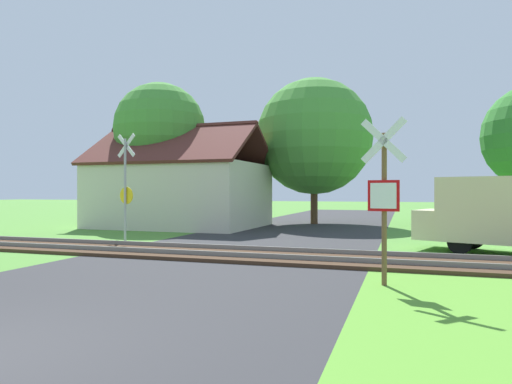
{
  "coord_description": "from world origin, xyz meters",
  "views": [
    {
      "loc": [
        4.71,
        -3.38,
        1.81
      ],
      "look_at": [
        0.5,
        9.55,
        1.8
      ],
      "focal_mm": 32.0,
      "sensor_mm": 36.0,
      "label": 1
    }
  ],
  "objects_px": {
    "house": "(181,192)",
    "tree_left": "(160,129)",
    "stop_sign_near": "(384,194)",
    "tree_center": "(314,137)",
    "crossing_sign_far": "(126,183)"
  },
  "relations": [
    {
      "from": "tree_left",
      "to": "tree_center",
      "type": "xyz_separation_m",
      "value": [
        7.6,
        3.77,
        -0.27
      ]
    },
    {
      "from": "stop_sign_near",
      "to": "tree_center",
      "type": "xyz_separation_m",
      "value": [
        -4.43,
        16.18,
        3.11
      ]
    },
    {
      "from": "stop_sign_near",
      "to": "crossing_sign_far",
      "type": "xyz_separation_m",
      "value": [
        -9.4,
        5.38,
        0.35
      ]
    },
    {
      "from": "stop_sign_near",
      "to": "tree_center",
      "type": "bearing_deg",
      "value": -65.05
    },
    {
      "from": "crossing_sign_far",
      "to": "house",
      "type": "distance_m",
      "value": 6.89
    },
    {
      "from": "house",
      "to": "tree_center",
      "type": "relative_size",
      "value": 1.04
    },
    {
      "from": "crossing_sign_far",
      "to": "tree_center",
      "type": "relative_size",
      "value": 0.49
    },
    {
      "from": "crossing_sign_far",
      "to": "tree_center",
      "type": "height_order",
      "value": "tree_center"
    },
    {
      "from": "tree_left",
      "to": "stop_sign_near",
      "type": "bearing_deg",
      "value": -45.91
    },
    {
      "from": "crossing_sign_far",
      "to": "tree_left",
      "type": "height_order",
      "value": "tree_left"
    },
    {
      "from": "stop_sign_near",
      "to": "crossing_sign_far",
      "type": "bearing_deg",
      "value": -20.13
    },
    {
      "from": "tree_left",
      "to": "house",
      "type": "bearing_deg",
      "value": -10.66
    },
    {
      "from": "house",
      "to": "tree_left",
      "type": "xyz_separation_m",
      "value": [
        -1.41,
        0.27,
        3.38
      ]
    },
    {
      "from": "stop_sign_near",
      "to": "crossing_sign_far",
      "type": "height_order",
      "value": "crossing_sign_far"
    },
    {
      "from": "stop_sign_near",
      "to": "tree_left",
      "type": "bearing_deg",
      "value": -36.27
    }
  ]
}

